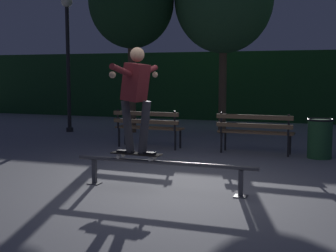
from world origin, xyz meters
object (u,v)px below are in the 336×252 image
skateboard (136,154)px  lamp_post_left (68,46)px  park_bench_leftmost (148,125)px  trash_can (320,138)px  skateboarder (136,91)px  grind_rail (163,167)px  tree_far_left (131,2)px  park_bench_left_center (255,129)px

skateboard → lamp_post_left: bearing=129.4°
park_bench_leftmost → trash_can: (3.74, -0.03, -0.12)m
lamp_post_left → trash_can: bearing=-16.2°
skateboarder → trash_can: bearing=54.3°
grind_rail → tree_far_left: (-3.20, 6.06, 3.39)m
lamp_post_left → grind_rail: bearing=-48.0°
park_bench_left_center → tree_far_left: (-3.96, 2.55, 3.19)m
park_bench_leftmost → lamp_post_left: size_ratio=0.41×
skateboarder → park_bench_leftmost: size_ratio=0.96×
tree_far_left → lamp_post_left: (-1.78, -0.53, -1.24)m
skateboard → park_bench_left_center: 3.70m
park_bench_left_center → tree_far_left: bearing=147.2°
skateboard → park_bench_left_center: size_ratio=0.49×
grind_rail → tree_far_left: bearing=117.9°
grind_rail → park_bench_leftmost: bearing=115.5°
skateboard → lamp_post_left: 7.43m
park_bench_left_center → lamp_post_left: bearing=160.6°
skateboard → park_bench_leftmost: (-1.24, 3.51, 0.03)m
grind_rail → park_bench_left_center: bearing=77.7°
park_bench_left_center → lamp_post_left: 6.39m
grind_rail → park_bench_leftmost: size_ratio=1.72×
skateboarder → tree_far_left: (-2.77, 6.06, 2.28)m
grind_rail → lamp_post_left: lamp_post_left is taller
tree_far_left → trash_can: bearing=-26.1°
park_bench_leftmost → trash_can: park_bench_leftmost is taller
skateboard → lamp_post_left: size_ratio=0.20×
skateboarder → trash_can: skateboarder is taller
park_bench_leftmost → park_bench_left_center: size_ratio=1.00×
park_bench_leftmost → park_bench_left_center: 2.44m
grind_rail → lamp_post_left: size_ratio=0.71×
skateboard → tree_far_left: tree_far_left is taller
tree_far_left → lamp_post_left: bearing=-163.4°
tree_far_left → skateboard: bearing=-65.4°
skateboarder → lamp_post_left: lamp_post_left is taller
grind_rail → skateboarder: skateboarder is taller
tree_far_left → trash_can: (5.27, -2.58, -3.31)m
tree_far_left → grind_rail: bearing=-62.1°
grind_rail → skateboarder: (-0.43, -0.00, 1.11)m
grind_rail → trash_can: trash_can is taller
lamp_post_left → skateboarder: bearing=-50.6°
skateboard → tree_far_left: 7.40m
park_bench_leftmost → park_bench_left_center: (2.44, 0.00, 0.00)m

